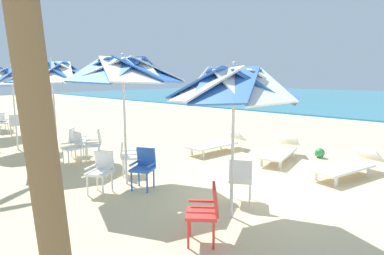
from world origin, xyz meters
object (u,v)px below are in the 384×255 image
beach_umbrella_0 (234,86)px  plastic_chair_2 (144,166)px  beach_umbrella_1 (123,71)px  sun_lounger_0 (348,165)px  plastic_chair_4 (101,169)px  sun_lounger_2 (217,143)px  plastic_chair_11 (5,121)px  beach_umbrella_2 (52,73)px  plastic_chair_6 (76,140)px  plastic_chair_7 (74,146)px  plastic_chair_3 (128,155)px  plastic_chair_1 (206,210)px  plastic_chair_0 (241,178)px  plastic_chair_9 (15,124)px  plastic_chair_5 (95,143)px  beach_ball (320,153)px  sun_lounger_1 (280,151)px  beach_umbrella_3 (12,77)px  palm_tree_3 (31,28)px

beach_umbrella_0 → plastic_chair_2: beach_umbrella_0 is taller
beach_umbrella_1 → sun_lounger_0: (3.42, 3.91, -2.20)m
plastic_chair_4 → sun_lounger_2: (-0.54, 4.44, -0.22)m
plastic_chair_11 → sun_lounger_2: (8.70, 3.43, -0.22)m
beach_umbrella_2 → plastic_chair_2: bearing=3.8°
plastic_chair_6 → beach_umbrella_1: bearing=-8.5°
beach_umbrella_2 → plastic_chair_7: (0.66, 0.18, -1.96)m
plastic_chair_3 → sun_lounger_0: plastic_chair_3 is taller
plastic_chair_1 → plastic_chair_4: same height
plastic_chair_0 → plastic_chair_1: bearing=-72.4°
plastic_chair_9 → plastic_chair_7: bearing=-3.7°
plastic_chair_7 → plastic_chair_3: bearing=11.7°
plastic_chair_0 → plastic_chair_7: size_ratio=1.00×
beach_umbrella_1 → plastic_chair_5: 3.14m
sun_lounger_2 → beach_ball: bearing=29.5°
plastic_chair_0 → sun_lounger_1: (-0.98, 3.35, -0.22)m
beach_umbrella_2 → beach_umbrella_3: (-2.37, -0.26, -0.11)m
plastic_chair_6 → plastic_chair_5: bearing=8.4°
beach_umbrella_2 → plastic_chair_6: 2.06m
beach_umbrella_0 → plastic_chair_2: 2.82m
sun_lounger_2 → beach_umbrella_2: bearing=-124.3°
beach_umbrella_0 → beach_umbrella_2: (-5.86, -0.36, 0.23)m
plastic_chair_1 → beach_umbrella_1: size_ratio=0.30×
plastic_chair_0 → beach_ball: 4.46m
plastic_chair_5 → sun_lounger_2: (1.90, 3.15, -0.22)m
plastic_chair_3 → beach_ball: (2.74, 4.84, -0.35)m
plastic_chair_2 → plastic_chair_7: size_ratio=1.00×
plastic_chair_5 → plastic_chair_6: same height
plastic_chair_9 → sun_lounger_1: (9.53, 3.79, -0.22)m
plastic_chair_5 → plastic_chair_3: bearing=-5.6°
palm_tree_3 → beach_umbrella_3: bearing=163.2°
plastic_chair_2 → sun_lounger_0: (2.90, 3.82, -0.22)m
plastic_chair_9 → beach_ball: plastic_chair_9 is taller
beach_umbrella_0 → sun_lounger_2: size_ratio=1.19×
beach_umbrella_3 → palm_tree_3: 9.11m
beach_umbrella_1 → plastic_chair_4: (0.09, -0.67, -1.99)m
beach_umbrella_0 → sun_lounger_2: (-3.19, 3.55, -1.95)m
plastic_chair_2 → plastic_chair_5: same height
plastic_chair_1 → sun_lounger_0: bearing=84.6°
plastic_chair_2 → plastic_chair_6: size_ratio=1.00×
beach_ball → sun_lounger_1: bearing=-123.1°
plastic_chair_9 → sun_lounger_2: size_ratio=0.39×
beach_umbrella_3 → sun_lounger_0: bearing=25.9°
plastic_chair_11 → sun_lounger_1: bearing=19.9°
plastic_chair_0 → plastic_chair_9: bearing=-177.6°
plastic_chair_0 → plastic_chair_11: bearing=-177.6°
plastic_chair_2 → beach_umbrella_3: bearing=-175.2°
plastic_chair_2 → beach_ball: bearing=71.9°
sun_lounger_2 → plastic_chair_4: bearing=-83.1°
plastic_chair_6 → plastic_chair_7: 0.87m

